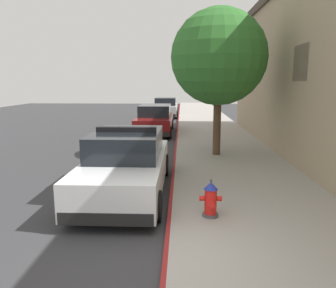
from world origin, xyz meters
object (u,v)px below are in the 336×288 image
fire_hydrant (211,200)px  street_tree (219,57)px  police_cruiser (127,164)px  parked_car_dark_far (166,108)px  parked_car_silver_ahead (155,120)px

fire_hydrant → street_tree: size_ratio=0.15×
police_cruiser → street_tree: street_tree is taller
parked_car_dark_far → street_tree: size_ratio=0.93×
parked_car_dark_far → fire_hydrant: parked_car_dark_far is taller
street_tree → parked_car_silver_ahead: bearing=114.5°
police_cruiser → parked_car_silver_ahead: (-0.10, 10.11, -0.00)m
police_cruiser → fire_hydrant: (1.95, -1.78, -0.25)m
police_cruiser → parked_car_silver_ahead: police_cruiser is taller
police_cruiser → fire_hydrant: 2.65m
parked_car_silver_ahead → fire_hydrant: parked_car_silver_ahead is taller
police_cruiser → parked_car_dark_far: size_ratio=1.00×
parked_car_silver_ahead → street_tree: size_ratio=0.93×
fire_hydrant → police_cruiser: bearing=137.6°
fire_hydrant → parked_car_silver_ahead: bearing=99.8°
parked_car_dark_far → street_tree: street_tree is taller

